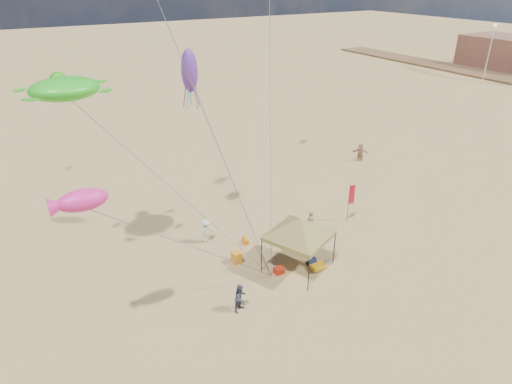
# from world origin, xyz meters

# --- Properties ---
(ground) EXTENTS (280.00, 280.00, 0.00)m
(ground) POSITION_xyz_m (0.00, 0.00, 0.00)
(ground) COLOR tan
(ground) RESTS_ON ground
(canopy_tent) EXTENTS (5.48, 5.48, 3.71)m
(canopy_tent) POSITION_xyz_m (1.25, 0.46, 3.09)
(canopy_tent) COLOR black
(canopy_tent) RESTS_ON ground
(feather_flag) EXTENTS (0.41, 0.11, 2.71)m
(feather_flag) POSITION_xyz_m (7.26, 2.98, 1.82)
(feather_flag) COLOR black
(feather_flag) RESTS_ON ground
(cooler_red) EXTENTS (0.54, 0.38, 0.38)m
(cooler_red) POSITION_xyz_m (0.01, 0.50, 0.19)
(cooler_red) COLOR red
(cooler_red) RESTS_ON ground
(cooler_blue) EXTENTS (0.54, 0.38, 0.38)m
(cooler_blue) POSITION_xyz_m (3.52, 2.94, 0.19)
(cooler_blue) COLOR #2415B2
(cooler_blue) RESTS_ON ground
(bag_navy) EXTENTS (0.69, 0.54, 0.36)m
(bag_navy) POSITION_xyz_m (2.09, 0.27, 0.18)
(bag_navy) COLOR #0D183B
(bag_navy) RESTS_ON ground
(bag_orange) EXTENTS (0.54, 0.69, 0.36)m
(bag_orange) POSITION_xyz_m (-0.10, 4.14, 0.18)
(bag_orange) COLOR orange
(bag_orange) RESTS_ON ground
(chair_green) EXTENTS (0.50, 0.50, 0.70)m
(chair_green) POSITION_xyz_m (2.55, 1.83, 0.35)
(chair_green) COLOR #198B25
(chair_green) RESTS_ON ground
(chair_yellow) EXTENTS (0.50, 0.50, 0.70)m
(chair_yellow) POSITION_xyz_m (-1.53, 2.61, 0.35)
(chair_yellow) COLOR orange
(chair_yellow) RESTS_ON ground
(crate_grey) EXTENTS (0.34, 0.30, 0.28)m
(crate_grey) POSITION_xyz_m (2.87, -0.20, 0.14)
(crate_grey) COLOR gray
(crate_grey) RESTS_ON ground
(beach_cart) EXTENTS (0.90, 0.50, 0.24)m
(beach_cart) POSITION_xyz_m (2.15, -0.31, 0.20)
(beach_cart) COLOR gold
(beach_cart) RESTS_ON ground
(person_near_a) EXTENTS (0.64, 0.45, 1.66)m
(person_near_a) POSITION_xyz_m (3.96, 2.97, 0.83)
(person_near_a) COLOR #A7755F
(person_near_a) RESTS_ON ground
(person_near_b) EXTENTS (0.91, 0.83, 1.52)m
(person_near_b) POSITION_xyz_m (-3.26, -1.04, 0.76)
(person_near_b) COLOR #3A3E50
(person_near_b) RESTS_ON ground
(person_near_c) EXTENTS (1.04, 0.61, 1.59)m
(person_near_c) POSITION_xyz_m (-2.13, 5.50, 0.79)
(person_near_c) COLOR silver
(person_near_c) RESTS_ON ground
(person_far_c) EXTENTS (1.44, 1.35, 1.61)m
(person_far_c) POSITION_xyz_m (15.25, 10.65, 0.81)
(person_far_c) COLOR tan
(person_far_c) RESTS_ON ground
(building_north) EXTENTS (10.00, 14.00, 5.20)m
(building_north) POSITION_xyz_m (67.00, 30.00, 2.60)
(building_north) COLOR #8C5947
(building_north) RESTS_ON ground
(lamp_north) EXTENTS (0.50, 0.50, 8.25)m
(lamp_north) POSITION_xyz_m (55.00, 26.00, 5.52)
(lamp_north) COLOR silver
(lamp_north) RESTS_ON ground
(turtle_kite) EXTENTS (3.99, 3.58, 1.11)m
(turtle_kite) POSITION_xyz_m (-8.44, 6.74, 10.05)
(turtle_kite) COLOR green
(turtle_kite) RESTS_ON ground
(fish_kite) EXTENTS (1.97, 1.03, 0.86)m
(fish_kite) POSITION_xyz_m (-9.37, 0.23, 7.20)
(fish_kite) COLOR #F4298E
(fish_kite) RESTS_ON ground
(squid_kite) EXTENTS (1.03, 1.03, 2.47)m
(squid_kite) POSITION_xyz_m (-1.61, 7.68, 10.06)
(squid_kite) COLOR purple
(squid_kite) RESTS_ON ground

